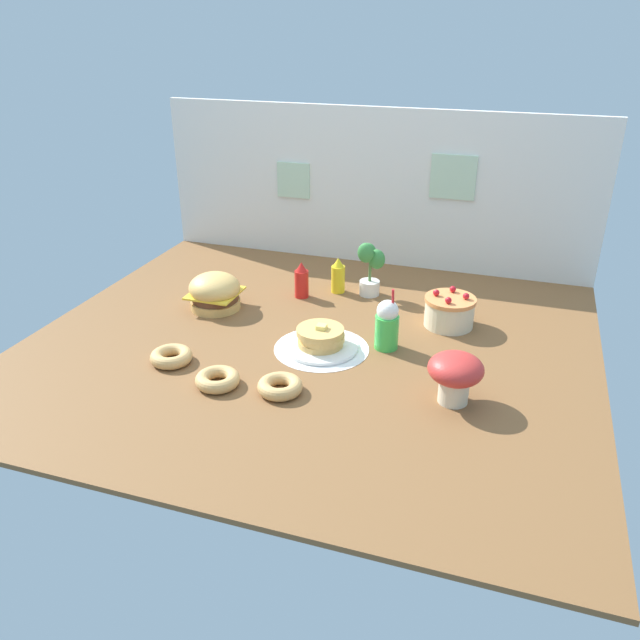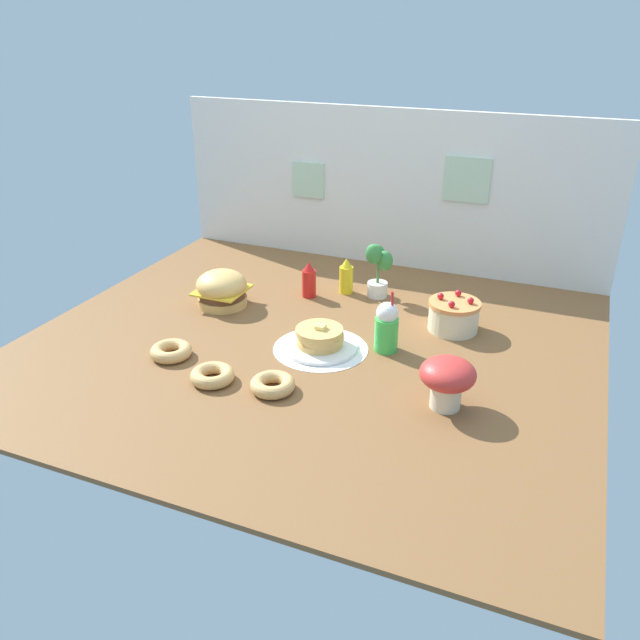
# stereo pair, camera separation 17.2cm
# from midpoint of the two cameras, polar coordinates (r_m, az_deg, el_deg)

# --- Properties ---
(ground_plane) EXTENTS (2.30, 2.06, 0.02)m
(ground_plane) POSITION_cam_midpoint_polar(r_m,az_deg,el_deg) (2.65, -2.84, -2.34)
(ground_plane) COLOR brown
(back_wall) EXTENTS (2.30, 0.04, 0.82)m
(back_wall) POSITION_cam_midpoint_polar(r_m,az_deg,el_deg) (3.41, 3.29, 11.71)
(back_wall) COLOR silver
(back_wall) RESTS_ON ground_plane
(doily_mat) EXTENTS (0.39, 0.39, 0.00)m
(doily_mat) POSITION_cam_midpoint_polar(r_m,az_deg,el_deg) (2.60, -1.76, -2.58)
(doily_mat) COLOR white
(doily_mat) RESTS_ON ground_plane
(burger) EXTENTS (0.23, 0.23, 0.17)m
(burger) POSITION_cam_midpoint_polar(r_m,az_deg,el_deg) (2.98, -11.02, 2.45)
(burger) COLOR #DBA859
(burger) RESTS_ON ground_plane
(pancake_stack) EXTENTS (0.30, 0.30, 0.11)m
(pancake_stack) POSITION_cam_midpoint_polar(r_m,az_deg,el_deg) (2.58, -1.81, -1.80)
(pancake_stack) COLOR white
(pancake_stack) RESTS_ON doily_mat
(layer_cake) EXTENTS (0.22, 0.22, 0.16)m
(layer_cake) POSITION_cam_midpoint_polar(r_m,az_deg,el_deg) (2.80, 9.77, 0.75)
(layer_cake) COLOR beige
(layer_cake) RESTS_ON ground_plane
(ketchup_bottle) EXTENTS (0.07, 0.07, 0.18)m
(ketchup_bottle) POSITION_cam_midpoint_polar(r_m,az_deg,el_deg) (3.05, -3.28, 3.49)
(ketchup_bottle) COLOR red
(ketchup_bottle) RESTS_ON ground_plane
(mustard_bottle) EXTENTS (0.07, 0.07, 0.18)m
(mustard_bottle) POSITION_cam_midpoint_polar(r_m,az_deg,el_deg) (3.10, 0.03, 3.92)
(mustard_bottle) COLOR yellow
(mustard_bottle) RESTS_ON ground_plane
(cream_soda_cup) EXTENTS (0.10, 0.10, 0.27)m
(cream_soda_cup) POSITION_cam_midpoint_polar(r_m,az_deg,el_deg) (2.57, 4.11, -0.46)
(cream_soda_cup) COLOR green
(cream_soda_cup) RESTS_ON ground_plane
(donut_pink_glaze) EXTENTS (0.16, 0.16, 0.05)m
(donut_pink_glaze) POSITION_cam_midpoint_polar(r_m,az_deg,el_deg) (2.58, -15.02, -3.17)
(donut_pink_glaze) COLOR tan
(donut_pink_glaze) RESTS_ON ground_plane
(donut_chocolate) EXTENTS (0.16, 0.16, 0.05)m
(donut_chocolate) POSITION_cam_midpoint_polar(r_m,az_deg,el_deg) (2.39, -11.20, -5.24)
(donut_chocolate) COLOR tan
(donut_chocolate) RESTS_ON ground_plane
(donut_vanilla) EXTENTS (0.16, 0.16, 0.05)m
(donut_vanilla) POSITION_cam_midpoint_polar(r_m,az_deg,el_deg) (2.31, -5.74, -5.93)
(donut_vanilla) COLOR tan
(donut_vanilla) RESTS_ON ground_plane
(potted_plant) EXTENTS (0.13, 0.10, 0.27)m
(potted_plant) POSITION_cam_midpoint_polar(r_m,az_deg,el_deg) (3.05, 2.88, 4.76)
(potted_plant) COLOR white
(potted_plant) RESTS_ON ground_plane
(mushroom_stool) EXTENTS (0.19, 0.19, 0.19)m
(mushroom_stool) POSITION_cam_midpoint_polar(r_m,az_deg,el_deg) (2.24, 9.85, -4.75)
(mushroom_stool) COLOR beige
(mushroom_stool) RESTS_ON ground_plane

